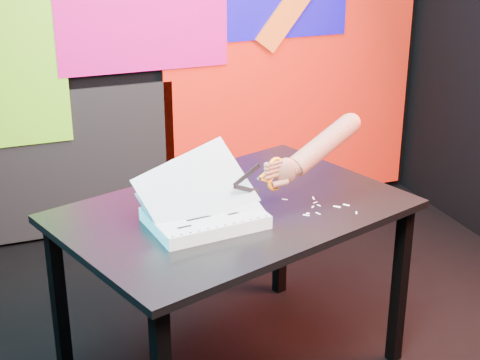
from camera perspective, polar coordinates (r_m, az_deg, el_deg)
name	(u,v)px	position (r m, az deg, el deg)	size (l,w,h in m)	color
room	(299,46)	(2.78, 4.63, 10.35)	(3.01, 3.01, 2.71)	black
backdrop	(199,65)	(4.22, -3.24, 8.92)	(2.88, 0.05, 2.08)	red
work_table	(233,227)	(2.86, -0.52, -3.65)	(1.50, 1.22, 0.75)	black
printout_stack	(204,216)	(2.69, -2.78, -2.84)	(0.47, 0.34, 0.30)	white
scissors	(272,175)	(2.76, 2.47, 0.39)	(0.23, 0.08, 0.14)	#B5B8BC
hand_forearm	(317,149)	(2.89, 6.03, 2.44)	(0.46, 0.18, 0.22)	#A2654E
paper_clippings	(322,207)	(2.85, 6.41, -2.08)	(0.22, 0.23, 0.00)	white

